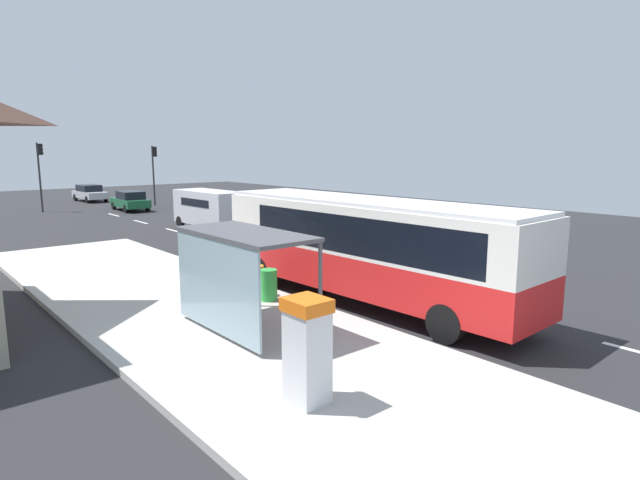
# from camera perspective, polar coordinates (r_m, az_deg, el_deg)

# --- Properties ---
(ground_plane) EXTENTS (56.00, 92.00, 0.04)m
(ground_plane) POSITION_cam_1_polar(r_m,az_deg,el_deg) (27.48, -11.55, -0.31)
(ground_plane) COLOR #262628
(sidewalk_platform) EXTENTS (6.20, 30.00, 0.18)m
(sidewalk_platform) POSITION_cam_1_polar(r_m,az_deg,el_deg) (14.24, -10.57, -9.23)
(sidewalk_platform) COLOR beige
(sidewalk_platform) RESTS_ON ground
(lane_stripe_seg_1) EXTENTS (0.16, 2.20, 0.01)m
(lane_stripe_seg_1) POSITION_cam_1_polar(r_m,az_deg,el_deg) (16.57, 15.61, -7.01)
(lane_stripe_seg_1) COLOR silver
(lane_stripe_seg_1) RESTS_ON ground
(lane_stripe_seg_2) EXTENTS (0.16, 2.20, 0.01)m
(lane_stripe_seg_2) POSITION_cam_1_polar(r_m,az_deg,el_deg) (19.67, 3.45, -4.03)
(lane_stripe_seg_2) COLOR silver
(lane_stripe_seg_2) RESTS_ON ground
(lane_stripe_seg_3) EXTENTS (0.16, 2.20, 0.01)m
(lane_stripe_seg_3) POSITION_cam_1_polar(r_m,az_deg,el_deg) (23.44, -5.06, -1.81)
(lane_stripe_seg_3) COLOR silver
(lane_stripe_seg_3) RESTS_ON ground
(lane_stripe_seg_4) EXTENTS (0.16, 2.20, 0.01)m
(lane_stripe_seg_4) POSITION_cam_1_polar(r_m,az_deg,el_deg) (27.60, -11.10, -0.20)
(lane_stripe_seg_4) COLOR silver
(lane_stripe_seg_4) RESTS_ON ground
(lane_stripe_seg_5) EXTENTS (0.16, 2.20, 0.01)m
(lane_stripe_seg_5) POSITION_cam_1_polar(r_m,az_deg,el_deg) (32.00, -15.52, 0.98)
(lane_stripe_seg_5) COLOR silver
(lane_stripe_seg_5) RESTS_ON ground
(lane_stripe_seg_6) EXTENTS (0.16, 2.20, 0.01)m
(lane_stripe_seg_6) POSITION_cam_1_polar(r_m,az_deg,el_deg) (36.56, -18.85, 1.86)
(lane_stripe_seg_6) COLOR silver
(lane_stripe_seg_6) RESTS_ON ground
(lane_stripe_seg_7) EXTENTS (0.16, 2.20, 0.01)m
(lane_stripe_seg_7) POSITION_cam_1_polar(r_m,az_deg,el_deg) (41.22, -21.44, 2.54)
(lane_stripe_seg_7) COLOR silver
(lane_stripe_seg_7) RESTS_ON ground
(bus) EXTENTS (2.82, 11.08, 3.21)m
(bus) POSITION_cam_1_polar(r_m,az_deg,el_deg) (16.11, 4.96, -0.44)
(bus) COLOR red
(bus) RESTS_ON ground
(white_van) EXTENTS (2.22, 5.28, 2.30)m
(white_van) POSITION_cam_1_polar(r_m,az_deg,el_deg) (32.01, -11.86, 3.54)
(white_van) COLOR silver
(white_van) RESTS_ON ground
(sedan_near) EXTENTS (2.02, 4.49, 1.52)m
(sedan_near) POSITION_cam_1_polar(r_m,az_deg,el_deg) (53.07, -23.67, 4.71)
(sedan_near) COLOR #B7B7BC
(sedan_near) RESTS_ON ground
(sedan_far) EXTENTS (2.01, 4.48, 1.52)m
(sedan_far) POSITION_cam_1_polar(r_m,az_deg,el_deg) (43.77, -19.88, 4.05)
(sedan_far) COLOR #195933
(sedan_far) RESTS_ON ground
(ticket_machine) EXTENTS (0.66, 0.76, 1.94)m
(ticket_machine) POSITION_cam_1_polar(r_m,az_deg,el_deg) (9.54, -1.40, -11.82)
(ticket_machine) COLOR silver
(ticket_machine) RESTS_ON sidewalk_platform
(recycling_bin_green) EXTENTS (0.52, 0.52, 0.95)m
(recycling_bin_green) POSITION_cam_1_polar(r_m,az_deg,el_deg) (16.01, -5.59, -4.86)
(recycling_bin_green) COLOR green
(recycling_bin_green) RESTS_ON sidewalk_platform
(recycling_bin_orange) EXTENTS (0.52, 0.52, 0.95)m
(recycling_bin_orange) POSITION_cam_1_polar(r_m,az_deg,el_deg) (16.57, -6.98, -4.39)
(recycling_bin_orange) COLOR orange
(recycling_bin_orange) RESTS_ON sidewalk_platform
(recycling_bin_blue) EXTENTS (0.52, 0.52, 0.95)m
(recycling_bin_blue) POSITION_cam_1_polar(r_m,az_deg,el_deg) (17.14, -8.28, -3.94)
(recycling_bin_blue) COLOR blue
(recycling_bin_blue) RESTS_ON sidewalk_platform
(recycling_bin_red) EXTENTS (0.52, 0.52, 0.95)m
(recycling_bin_red) POSITION_cam_1_polar(r_m,az_deg,el_deg) (17.73, -9.49, -3.52)
(recycling_bin_red) COLOR red
(recycling_bin_red) RESTS_ON sidewalk_platform
(traffic_light_near_side) EXTENTS (0.49, 0.28, 5.04)m
(traffic_light_near_side) POSITION_cam_1_polar(r_m,az_deg,el_deg) (47.23, -17.53, 7.67)
(traffic_light_near_side) COLOR #2D2D2D
(traffic_light_near_side) RESTS_ON ground
(traffic_light_far_side) EXTENTS (0.49, 0.28, 5.23)m
(traffic_light_far_side) POSITION_cam_1_polar(r_m,az_deg,el_deg) (45.34, -28.06, 7.06)
(traffic_light_far_side) COLOR #2D2D2D
(traffic_light_far_side) RESTS_ON ground
(bus_shelter) EXTENTS (1.80, 4.00, 2.50)m
(bus_shelter) POSITION_cam_1_polar(r_m,az_deg,el_deg) (13.09, -9.28, -1.76)
(bus_shelter) COLOR #4C4C51
(bus_shelter) RESTS_ON sidewalk_platform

